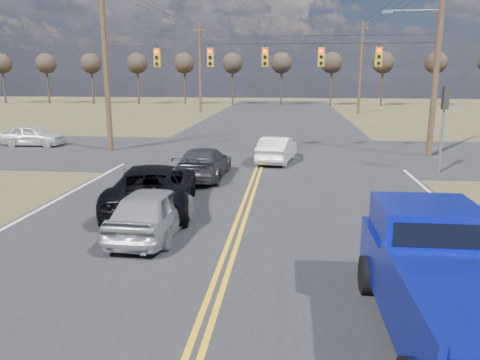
# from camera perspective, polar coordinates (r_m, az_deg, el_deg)

# --- Properties ---
(ground) EXTENTS (160.00, 160.00, 0.00)m
(ground) POSITION_cam_1_polar(r_m,az_deg,el_deg) (9.40, -3.62, -15.38)
(ground) COLOR brown
(ground) RESTS_ON ground
(road_main) EXTENTS (14.00, 120.00, 0.02)m
(road_main) POSITION_cam_1_polar(r_m,az_deg,el_deg) (18.74, 1.54, -0.85)
(road_main) COLOR #28282B
(road_main) RESTS_ON ground
(road_cross) EXTENTS (120.00, 12.00, 0.02)m
(road_cross) POSITION_cam_1_polar(r_m,az_deg,el_deg) (26.57, 2.95, 3.22)
(road_cross) COLOR #28282B
(road_cross) RESTS_ON ground
(signal_gantry) EXTENTS (19.60, 4.83, 10.00)m
(signal_gantry) POSITION_cam_1_polar(r_m,az_deg,el_deg) (25.96, 4.19, 14.20)
(signal_gantry) COLOR #473323
(signal_gantry) RESTS_ON ground
(utility_poles) EXTENTS (19.60, 58.32, 10.00)m
(utility_poles) POSITION_cam_1_polar(r_m,az_deg,el_deg) (25.21, 2.95, 14.63)
(utility_poles) COLOR #473323
(utility_poles) RESTS_ON ground
(treeline) EXTENTS (87.00, 117.80, 7.40)m
(treeline) POSITION_cam_1_polar(r_m,az_deg,el_deg) (35.17, 3.93, 14.89)
(treeline) COLOR #33261C
(treeline) RESTS_ON ground
(pickup_truck) EXTENTS (2.23, 5.49, 2.06)m
(pickup_truck) POSITION_cam_1_polar(r_m,az_deg,el_deg) (8.73, 23.55, -11.53)
(pickup_truck) COLOR black
(pickup_truck) RESTS_ON ground
(silver_suv) EXTENTS (1.80, 4.19, 1.41)m
(silver_suv) POSITION_cam_1_polar(r_m,az_deg,el_deg) (13.31, -10.58, -3.68)
(silver_suv) COLOR #999AA1
(silver_suv) RESTS_ON ground
(black_suv) EXTENTS (3.34, 5.88, 1.55)m
(black_suv) POSITION_cam_1_polar(r_m,az_deg,el_deg) (15.73, -10.52, -0.85)
(black_suv) COLOR black
(black_suv) RESTS_ON ground
(white_car_queue) EXTENTS (2.06, 4.23, 1.34)m
(white_car_queue) POSITION_cam_1_polar(r_m,az_deg,el_deg) (23.96, 4.53, 3.76)
(white_car_queue) COLOR silver
(white_car_queue) RESTS_ON ground
(dgrey_car_queue) EXTENTS (1.97, 4.65, 1.34)m
(dgrey_car_queue) POSITION_cam_1_polar(r_m,az_deg,el_deg) (20.23, -4.43, 2.07)
(dgrey_car_queue) COLOR #333438
(dgrey_car_queue) RESTS_ON ground
(cross_car_west) EXTENTS (1.57, 3.85, 1.31)m
(cross_car_west) POSITION_cam_1_polar(r_m,az_deg,el_deg) (32.01, -23.93, 4.97)
(cross_car_west) COLOR silver
(cross_car_west) RESTS_ON ground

